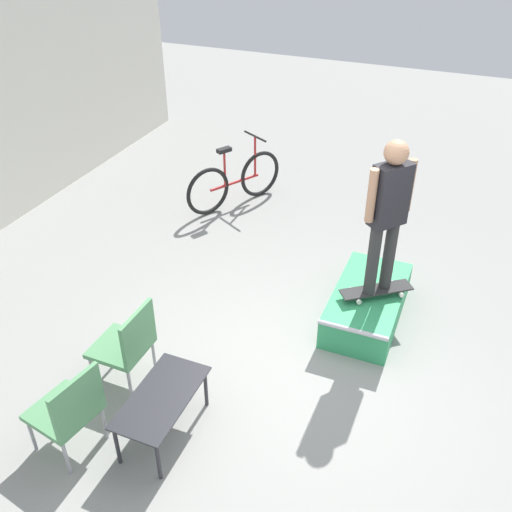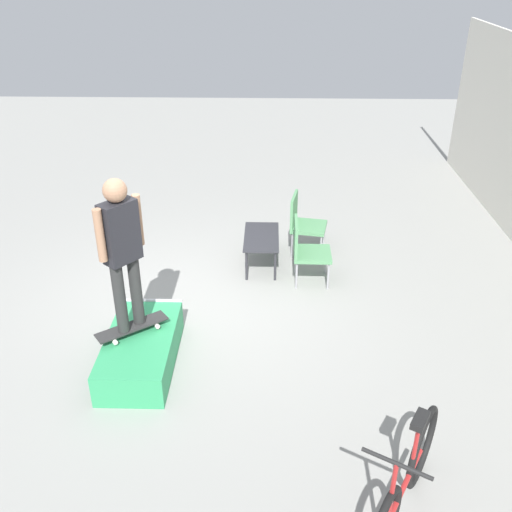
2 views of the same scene
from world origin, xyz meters
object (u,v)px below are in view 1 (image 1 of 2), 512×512
object	(u,v)px
skate_ramp_box	(367,304)
person_skater	(388,207)
patio_chair_right	(128,343)
bicycle	(235,181)
patio_chair_left	(69,409)
skateboard_on_ramp	(376,290)
coffee_table	(162,401)

from	to	relation	value
skate_ramp_box	person_skater	size ratio (longest dim) A/B	0.85
patio_chair_right	bicycle	size ratio (longest dim) A/B	0.61
person_skater	patio_chair_left	bearing A→B (deg)	-177.74
skateboard_on_ramp	skate_ramp_box	bearing A→B (deg)	108.26
patio_chair_left	patio_chair_right	size ratio (longest dim) A/B	1.00
skate_ramp_box	patio_chair_left	bearing A→B (deg)	145.12
coffee_table	skate_ramp_box	bearing A→B (deg)	-29.45
skate_ramp_box	patio_chair_right	world-z (taller)	patio_chair_right
patio_chair_right	person_skater	bearing A→B (deg)	132.75
skate_ramp_box	patio_chair_left	xyz separation A→B (m)	(-2.81, 1.96, 0.33)
person_skater	coffee_table	bearing A→B (deg)	-172.79
person_skater	patio_chair_left	distance (m)	3.57
skate_ramp_box	skateboard_on_ramp	size ratio (longest dim) A/B	1.93
patio_chair_left	patio_chair_right	world-z (taller)	same
skate_ramp_box	coffee_table	size ratio (longest dim) A/B	1.52
skateboard_on_ramp	patio_chair_right	bearing A→B (deg)	-174.89
patio_chair_right	coffee_table	bearing A→B (deg)	55.64
coffee_table	patio_chair_right	world-z (taller)	patio_chair_right
coffee_table	patio_chair_right	xyz separation A→B (m)	(0.44, 0.63, 0.10)
person_skater	patio_chair_left	world-z (taller)	person_skater
skate_ramp_box	patio_chair_left	size ratio (longest dim) A/B	1.60
patio_chair_left	skateboard_on_ramp	bearing A→B (deg)	153.60
skateboard_on_ramp	bicycle	xyz separation A→B (m)	(2.02, 2.64, -0.07)
coffee_table	bicycle	xyz separation A→B (m)	(4.32, 1.23, -0.02)
person_skater	bicycle	world-z (taller)	person_skater
patio_chair_right	skate_ramp_box	bearing A→B (deg)	134.95
coffee_table	patio_chair_left	world-z (taller)	patio_chair_left
patio_chair_left	bicycle	distance (m)	4.81
skateboard_on_ramp	person_skater	size ratio (longest dim) A/B	0.44
skate_ramp_box	bicycle	distance (m)	3.23
person_skater	skate_ramp_box	bearing A→B (deg)	94.25
skateboard_on_ramp	patio_chair_left	size ratio (longest dim) A/B	0.83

